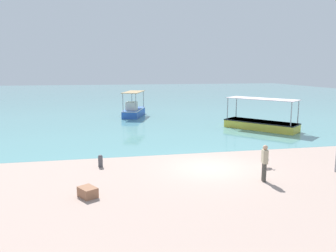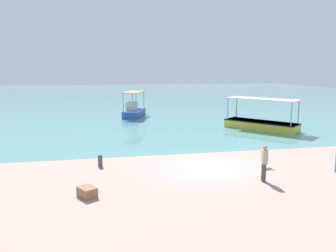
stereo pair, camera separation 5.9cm
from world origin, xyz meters
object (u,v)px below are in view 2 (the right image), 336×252
Objects in this scene: fisherman_standing at (264,162)px; pelican at (265,160)px; fishing_boat_far_left at (134,110)px; mooring_bollard at (100,160)px; fishing_boat_near_left at (261,123)px; cargo_crate at (87,192)px.

pelican is at bearing 60.44° from fisherman_standing.
fishing_boat_far_left is 7.58× the size of mooring_bollard.
fishing_boat_far_left is 20.53m from pelican.
fishing_boat_near_left reaches higher than pelican.
fishing_boat_near_left is 1.21× the size of fishing_boat_far_left.
fishing_boat_near_left is at bearing -45.13° from fishing_boat_far_left.
fisherman_standing reaches higher than cargo_crate.
fishing_boat_far_left reaches higher than pelican.
fishing_boat_near_left is 11.20m from pelican.
mooring_bollard is at bearing -148.00° from fishing_boat_near_left.
fishing_boat_near_left is 15.63m from mooring_bollard.
fishing_boat_far_left reaches higher than mooring_bollard.
fishing_boat_far_left is at bearing 134.87° from fishing_boat_near_left.
fisherman_standing is 7.82m from cargo_crate.
pelican is 1.05× the size of cargo_crate.
fisherman_standing reaches higher than mooring_bollard.
fishing_boat_near_left is 13.87m from fishing_boat_far_left.
pelican is 9.17m from cargo_crate.
mooring_bollard is at bearing 83.16° from cargo_crate.
mooring_bollard is 0.38× the size of fisherman_standing.
cargo_crate is at bearing -138.02° from fishing_boat_near_left.
pelican is at bearing 14.35° from cargo_crate.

